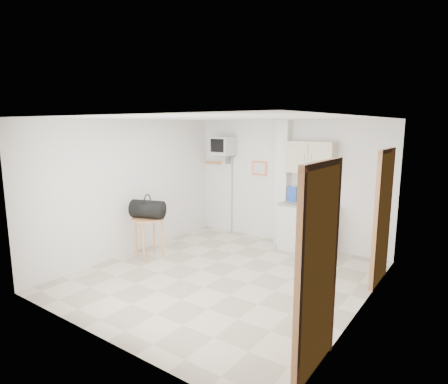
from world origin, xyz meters
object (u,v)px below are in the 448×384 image
Objects in this scene: round_table at (148,224)px; duffel_bag at (148,209)px; water_bottle at (306,289)px; crt_television at (223,147)px.

duffel_bag is (0.01, -0.01, 0.28)m from round_table.
round_table is at bearing -179.16° from water_bottle.
crt_television is 3.22× the size of duffel_bag.
crt_television is 3.93m from water_bottle.
round_table is 2.17× the size of water_bottle.
round_table is 1.11× the size of duffel_bag.
crt_television is 2.91× the size of round_table.
crt_television is at bearing 65.85° from duffel_bag.
crt_television reaches higher than round_table.
water_bottle is at bearing -35.15° from crt_television.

